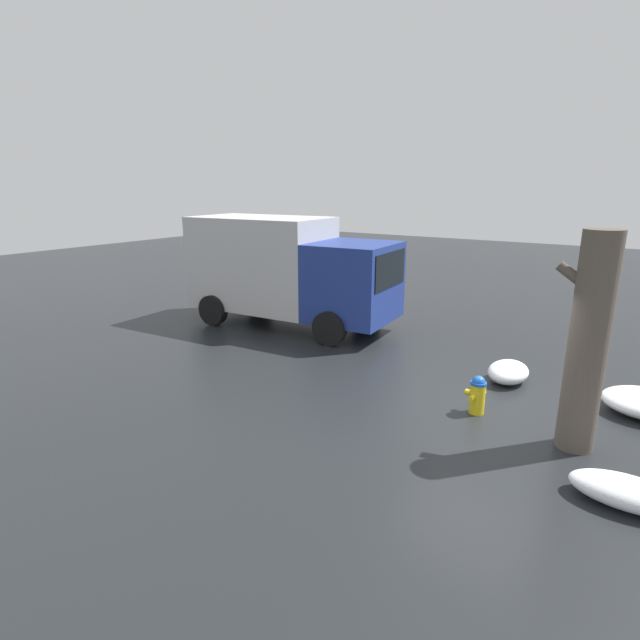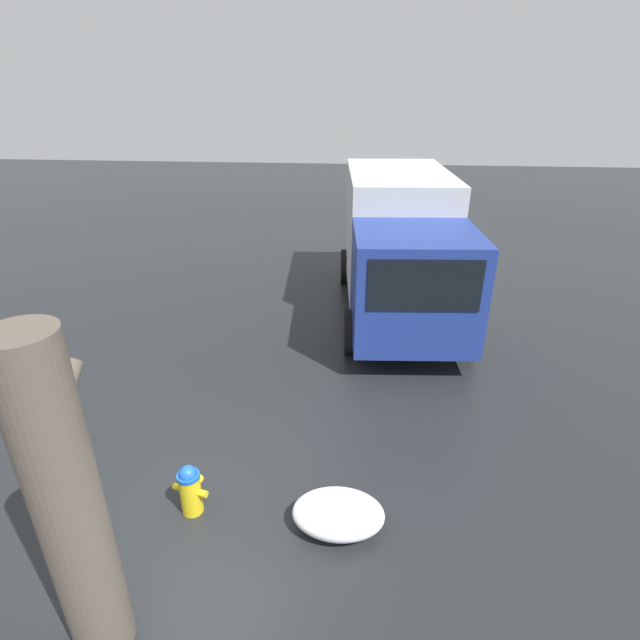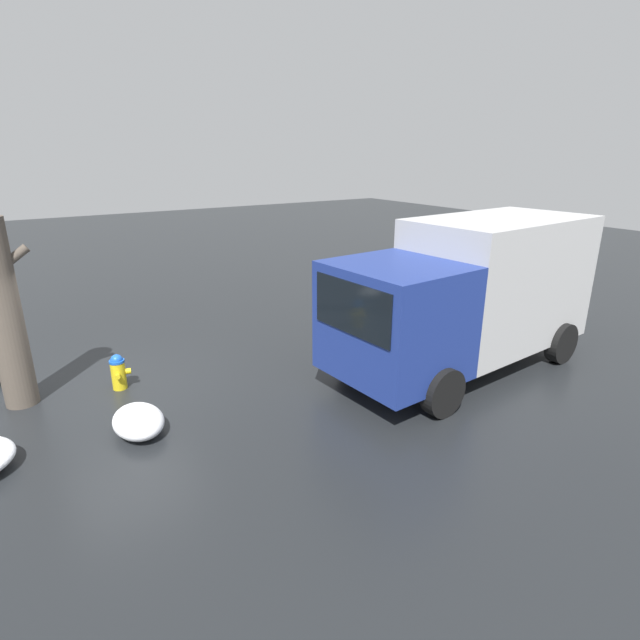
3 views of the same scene
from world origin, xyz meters
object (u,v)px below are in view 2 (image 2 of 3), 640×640
tree_trunk (70,508)px  pedestrian (374,299)px  delivery_truck (400,243)px  fire_hydrant (190,489)px

tree_trunk → pedestrian: tree_trunk is taller
delivery_truck → pedestrian: size_ratio=3.53×
tree_trunk → delivery_truck: tree_trunk is taller
tree_trunk → fire_hydrant: bearing=-11.8°
tree_trunk → pedestrian: (6.55, -2.67, -0.76)m
fire_hydrant → pedestrian: bearing=-11.9°
fire_hydrant → pedestrian: (4.90, -2.32, 0.60)m
fire_hydrant → tree_trunk: (-1.66, 0.35, 1.36)m
fire_hydrant → tree_trunk: 2.18m
tree_trunk → delivery_truck: (8.20, -3.24, -0.06)m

